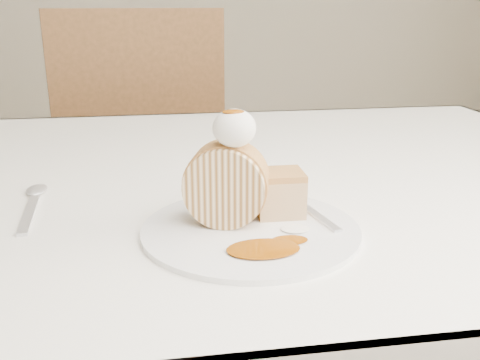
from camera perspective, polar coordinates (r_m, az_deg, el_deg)
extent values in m
cube|color=white|center=(0.80, -5.47, -0.46)|extent=(1.40, 0.90, 0.04)
cube|color=white|center=(1.26, -6.61, 0.76)|extent=(1.40, 0.01, 0.28)
cylinder|color=brown|center=(1.45, 19.48, -8.66)|extent=(0.06, 0.06, 0.71)
cube|color=brown|center=(1.73, -11.37, 0.57)|extent=(0.55, 0.55, 0.04)
cube|color=brown|center=(1.47, -10.53, 8.10)|extent=(0.46, 0.14, 0.48)
cylinder|color=brown|center=(2.03, -6.46, -3.88)|extent=(0.04, 0.04, 0.45)
cylinder|color=brown|center=(1.98, -17.61, -5.28)|extent=(0.04, 0.04, 0.45)
cylinder|color=brown|center=(1.69, -2.93, -8.61)|extent=(0.04, 0.04, 0.45)
cylinder|color=brown|center=(1.62, -16.52, -10.55)|extent=(0.04, 0.04, 0.45)
cylinder|color=white|center=(0.58, 1.13, -5.31)|extent=(0.24, 0.24, 0.01)
cylinder|color=beige|center=(0.58, -1.50, -0.48)|extent=(0.10, 0.07, 0.09)
cube|color=tan|center=(0.61, 4.23, -1.68)|extent=(0.05, 0.05, 0.04)
ellipsoid|color=white|center=(0.56, -0.61, 5.56)|extent=(0.05, 0.05, 0.04)
ellipsoid|color=#843F05|center=(0.55, -0.73, 7.80)|extent=(0.02, 0.02, 0.01)
cube|color=silver|center=(0.62, 8.07, -3.68)|extent=(0.05, 0.14, 0.00)
cube|color=silver|center=(0.68, -21.56, -3.36)|extent=(0.04, 0.16, 0.00)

